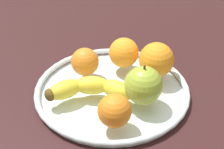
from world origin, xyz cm
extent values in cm
cube|color=#311718|center=(0.00, 0.00, -2.00)|extent=(145.13, 145.13, 4.00)
cylinder|color=silver|center=(0.00, 0.00, 0.30)|extent=(31.24, 31.24, 0.60)
torus|color=silver|center=(0.00, 0.00, 1.20)|extent=(32.54, 32.54, 1.20)
ellipsoid|color=yellow|center=(-2.33, 3.03, 3.65)|extent=(7.79, 4.99, 3.70)
ellipsoid|color=yellow|center=(3.02, 3.52, 3.65)|extent=(8.07, 6.06, 3.70)
ellipsoid|color=yellow|center=(7.29, 6.78, 3.65)|extent=(7.27, 8.00, 3.70)
ellipsoid|color=brown|center=(9.23, 9.39, 3.65)|extent=(3.27, 3.15, 2.59)
sphere|color=#98AE34|center=(-7.34, 2.15, 5.56)|extent=(7.52, 7.52, 7.52)
cylinder|color=#593819|center=(-7.34, 2.15, 9.52)|extent=(0.44, 0.44, 1.20)
sphere|color=orange|center=(-7.22, -7.64, 5.59)|extent=(7.57, 7.57, 7.57)
sphere|color=orange|center=(7.21, -2.20, 4.86)|extent=(6.13, 6.13, 6.13)
sphere|color=orange|center=(-4.64, 10.35, 4.86)|extent=(6.12, 6.12, 6.12)
sphere|color=orange|center=(0.54, -8.46, 5.18)|extent=(6.75, 6.75, 6.75)
camera|label=1|loc=(-20.45, 50.87, 42.72)|focal=52.25mm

